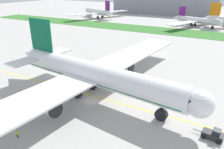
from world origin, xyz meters
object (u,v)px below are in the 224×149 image
object	(u,v)px
ground_crew_marshaller_front	(17,133)
parked_airliner_far_left	(99,12)
pushback_tug	(213,134)
airliner_foreground	(93,74)
parked_airliner_far_centre	(196,20)

from	to	relation	value
ground_crew_marshaller_front	parked_airliner_far_left	size ratio (longest dim) A/B	0.03
pushback_tug	ground_crew_marshaller_front	world-z (taller)	pushback_tug
airliner_foreground	pushback_tug	distance (m)	29.94
airliner_foreground	ground_crew_marshaller_front	world-z (taller)	airliner_foreground
parked_airliner_far_left	pushback_tug	bearing A→B (deg)	-50.40
parked_airliner_far_centre	pushback_tug	bearing A→B (deg)	-79.34
pushback_tug	parked_airliner_far_centre	world-z (taller)	parked_airliner_far_centre
pushback_tug	airliner_foreground	bearing A→B (deg)	173.44
airliner_foreground	parked_airliner_far_centre	bearing A→B (deg)	87.21
airliner_foreground	parked_airliner_far_centre	world-z (taller)	airliner_foreground
airliner_foreground	ground_crew_marshaller_front	distance (m)	22.02
ground_crew_marshaller_front	parked_airliner_far_centre	distance (m)	142.41
parked_airliner_far_left	parked_airliner_far_centre	xyz separation A→B (m)	(81.77, -2.79, -0.83)
airliner_foreground	ground_crew_marshaller_front	size ratio (longest dim) A/B	57.25
ground_crew_marshaller_front	parked_airliner_far_centre	bearing A→B (deg)	86.25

